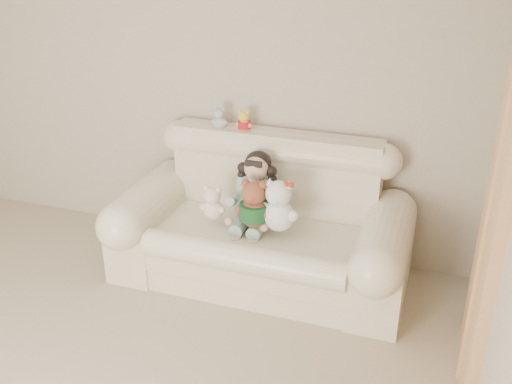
% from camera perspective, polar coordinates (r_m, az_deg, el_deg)
% --- Properties ---
extents(wall_back, '(4.50, 0.00, 4.50)m').
position_cam_1_polar(wall_back, '(4.64, -6.49, 10.48)').
color(wall_back, tan).
rests_on(wall_back, ground).
extents(sofa, '(2.10, 0.95, 1.03)m').
position_cam_1_polar(sofa, '(4.21, 0.44, -2.36)').
color(sofa, beige).
rests_on(sofa, floor).
extents(door_panel, '(0.06, 0.90, 2.10)m').
position_cam_1_polar(door_panel, '(3.28, 21.98, -2.25)').
color(door_panel, tan).
rests_on(door_panel, floor).
extents(seated_child, '(0.37, 0.44, 0.55)m').
position_cam_1_polar(seated_child, '(4.22, 0.06, 0.41)').
color(seated_child, '#286D59').
rests_on(seated_child, sofa).
extents(brown_teddy, '(0.28, 0.22, 0.41)m').
position_cam_1_polar(brown_teddy, '(4.02, -0.18, -0.71)').
color(brown_teddy, brown).
rests_on(brown_teddy, sofa).
extents(white_cat, '(0.32, 0.27, 0.45)m').
position_cam_1_polar(white_cat, '(3.97, 2.23, -0.79)').
color(white_cat, white).
rests_on(white_cat, sofa).
extents(cream_teddy, '(0.21, 0.18, 0.30)m').
position_cam_1_polar(cream_teddy, '(4.16, -4.17, -0.76)').
color(cream_teddy, silver).
rests_on(cream_teddy, sofa).
extents(yellow_mini_bear, '(0.14, 0.12, 0.19)m').
position_cam_1_polar(yellow_mini_bear, '(4.36, -1.15, 7.00)').
color(yellow_mini_bear, yellow).
rests_on(yellow_mini_bear, sofa).
extents(grey_mini_plush, '(0.14, 0.12, 0.20)m').
position_cam_1_polar(grey_mini_plush, '(4.42, -3.51, 7.29)').
color(grey_mini_plush, silver).
rests_on(grey_mini_plush, sofa).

